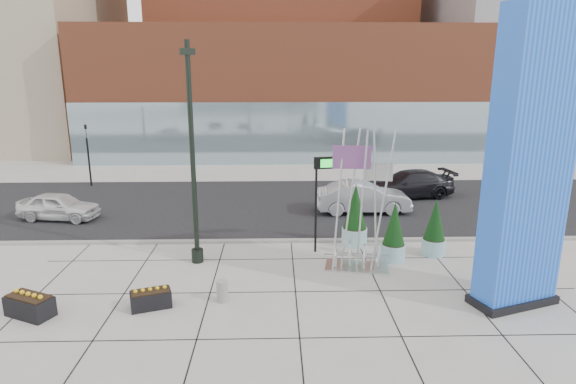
{
  "coord_description": "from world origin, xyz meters",
  "views": [
    {
      "loc": [
        0.34,
        -16.5,
        7.66
      ],
      "look_at": [
        0.81,
        2.0,
        2.86
      ],
      "focal_mm": 30.0,
      "sensor_mm": 36.0,
      "label": 1
    }
  ],
  "objects_px": {
    "lamp_post": "(194,177)",
    "car_silver_mid": "(363,198)",
    "concrete_bollard": "(222,291)",
    "overhead_street_sign": "(333,171)",
    "car_white_west": "(59,206)",
    "blue_pylon": "(529,169)",
    "public_art_sculpture": "(358,233)"
  },
  "relations": [
    {
      "from": "concrete_bollard",
      "to": "overhead_street_sign",
      "type": "xyz_separation_m",
      "value": [
        4.2,
        4.43,
        3.16
      ]
    },
    {
      "from": "public_art_sculpture",
      "to": "concrete_bollard",
      "type": "distance_m",
      "value": 5.8
    },
    {
      "from": "blue_pylon",
      "to": "overhead_street_sign",
      "type": "height_order",
      "value": "blue_pylon"
    },
    {
      "from": "public_art_sculpture",
      "to": "concrete_bollard",
      "type": "relative_size",
      "value": 7.48
    },
    {
      "from": "lamp_post",
      "to": "public_art_sculpture",
      "type": "height_order",
      "value": "lamp_post"
    },
    {
      "from": "overhead_street_sign",
      "to": "car_silver_mid",
      "type": "bearing_deg",
      "value": 58.13
    },
    {
      "from": "lamp_post",
      "to": "car_white_west",
      "type": "relative_size",
      "value": 2.11
    },
    {
      "from": "concrete_bollard",
      "to": "public_art_sculpture",
      "type": "bearing_deg",
      "value": 28.33
    },
    {
      "from": "blue_pylon",
      "to": "car_silver_mid",
      "type": "height_order",
      "value": "blue_pylon"
    },
    {
      "from": "concrete_bollard",
      "to": "car_white_west",
      "type": "bearing_deg",
      "value": 135.39
    },
    {
      "from": "lamp_post",
      "to": "car_silver_mid",
      "type": "relative_size",
      "value": 1.71
    },
    {
      "from": "lamp_post",
      "to": "concrete_bollard",
      "type": "height_order",
      "value": "lamp_post"
    },
    {
      "from": "overhead_street_sign",
      "to": "public_art_sculpture",
      "type": "bearing_deg",
      "value": -74.22
    },
    {
      "from": "overhead_street_sign",
      "to": "car_white_west",
      "type": "relative_size",
      "value": 1.0
    },
    {
      "from": "blue_pylon",
      "to": "concrete_bollard",
      "type": "relative_size",
      "value": 12.87
    },
    {
      "from": "blue_pylon",
      "to": "concrete_bollard",
      "type": "bearing_deg",
      "value": 158.63
    },
    {
      "from": "concrete_bollard",
      "to": "blue_pylon",
      "type": "bearing_deg",
      "value": -2.1
    },
    {
      "from": "blue_pylon",
      "to": "public_art_sculpture",
      "type": "relative_size",
      "value": 1.72
    },
    {
      "from": "lamp_post",
      "to": "overhead_street_sign",
      "type": "height_order",
      "value": "lamp_post"
    },
    {
      "from": "lamp_post",
      "to": "public_art_sculpture",
      "type": "relative_size",
      "value": 1.57
    },
    {
      "from": "blue_pylon",
      "to": "car_silver_mid",
      "type": "bearing_deg",
      "value": 87.73
    },
    {
      "from": "public_art_sculpture",
      "to": "car_white_west",
      "type": "relative_size",
      "value": 1.34
    },
    {
      "from": "blue_pylon",
      "to": "car_white_west",
      "type": "height_order",
      "value": "blue_pylon"
    },
    {
      "from": "overhead_street_sign",
      "to": "car_silver_mid",
      "type": "height_order",
      "value": "overhead_street_sign"
    },
    {
      "from": "car_white_west",
      "to": "blue_pylon",
      "type": "bearing_deg",
      "value": -108.07
    },
    {
      "from": "blue_pylon",
      "to": "car_white_west",
      "type": "xyz_separation_m",
      "value": [
        -19.15,
        9.65,
        -3.89
      ]
    },
    {
      "from": "public_art_sculpture",
      "to": "concrete_bollard",
      "type": "xyz_separation_m",
      "value": [
        -5.02,
        -2.71,
        -1.08
      ]
    },
    {
      "from": "blue_pylon",
      "to": "car_white_west",
      "type": "relative_size",
      "value": 2.31
    },
    {
      "from": "lamp_post",
      "to": "car_silver_mid",
      "type": "height_order",
      "value": "lamp_post"
    },
    {
      "from": "concrete_bollard",
      "to": "car_white_west",
      "type": "relative_size",
      "value": 0.18
    },
    {
      "from": "overhead_street_sign",
      "to": "car_white_west",
      "type": "distance_m",
      "value": 14.73
    },
    {
      "from": "lamp_post",
      "to": "concrete_bollard",
      "type": "bearing_deg",
      "value": -68.31
    }
  ]
}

